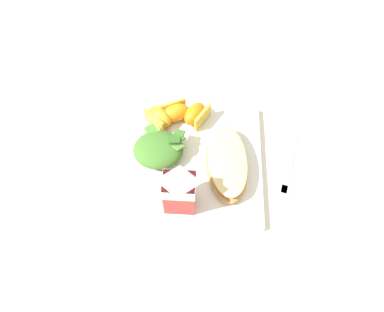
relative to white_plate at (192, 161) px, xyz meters
The scene contains 10 objects.
ground 0.01m from the white_plate, ahead, with size 3.00×3.00×0.00m, color beige.
white_plate is the anchor object (origin of this frame).
cheesy_pizza_bread 0.08m from the white_plate, 166.36° to the left, with size 0.10×0.18×0.04m.
green_salad_pile 0.07m from the white_plate, ahead, with size 0.11×0.10×0.04m.
milk_carton 0.12m from the white_plate, 80.75° to the left, with size 0.06×0.05×0.11m.
orange_wedge_front 0.10m from the white_plate, 92.81° to the right, with size 0.06×0.07×0.04m.
orange_wedge_middle 0.11m from the white_plate, 67.84° to the right, with size 0.07×0.06×0.04m.
orange_wedge_rear 0.12m from the white_plate, 49.12° to the right, with size 0.07×0.07×0.04m.
paper_napkin 0.25m from the white_plate, 94.71° to the left, with size 0.11×0.11×0.00m, color white.
metal_fork 0.20m from the white_plate, behind, with size 0.06×0.19×0.01m.
Camera 1 is at (-0.02, 0.36, 0.61)m, focal length 32.29 mm.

